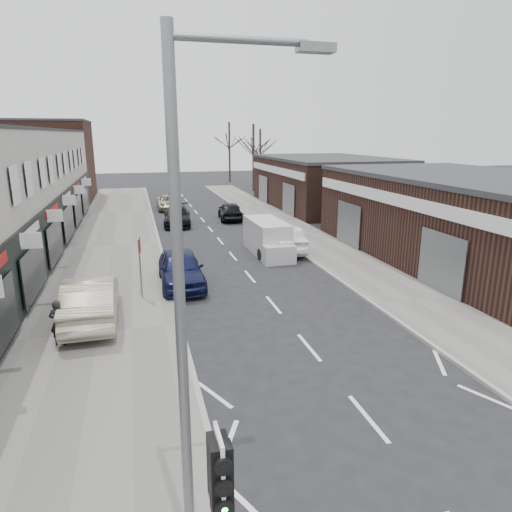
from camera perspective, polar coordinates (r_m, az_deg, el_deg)
ground at (r=10.93m, az=19.24°, el=-24.37°), size 160.00×160.00×0.00m
pavement_left at (r=29.62m, az=-17.44°, el=1.16°), size 5.50×64.00×0.12m
pavement_right at (r=31.54m, az=5.84°, el=2.59°), size 3.50×64.00×0.12m
brick_block_far at (r=52.54m, az=-24.35°, el=10.64°), size 8.00×10.00×8.00m
right_unit_near at (r=27.69m, az=25.24°, el=4.12°), size 10.00×18.00×4.50m
right_unit_far at (r=44.71m, az=8.67°, el=8.99°), size 10.00×16.00×4.50m
tree_far_a at (r=57.02m, az=-0.32°, el=8.14°), size 3.60×3.60×8.00m
tree_far_b at (r=63.42m, az=0.52°, el=8.84°), size 3.60×3.60×7.50m
tree_far_c at (r=68.53m, az=-3.28°, el=9.27°), size 3.60×3.60×8.50m
traffic_light at (r=6.53m, az=-4.50°, el=-27.04°), size 0.28×0.60×3.10m
street_lamp at (r=6.42m, az=-7.99°, el=-4.88°), size 2.23×0.22×8.00m
warning_sign at (r=19.36m, az=-14.30°, el=0.81°), size 0.12×0.80×2.70m
white_van at (r=26.59m, az=1.46°, el=2.23°), size 1.84×5.02×1.94m
sedan_on_pavement at (r=17.80m, az=-19.92°, el=-5.06°), size 1.83×5.12×1.68m
pedestrian at (r=16.17m, az=-23.47°, el=-7.67°), size 0.63×0.48×1.56m
parked_car_left_a at (r=21.23m, az=-9.38°, el=-1.55°), size 1.97×4.83×1.64m
parked_car_left_b at (r=35.66m, az=-9.83°, el=4.95°), size 2.43×5.05×1.42m
parked_car_left_c at (r=43.43m, az=-10.80°, el=6.59°), size 2.23×4.71×1.30m
parked_car_right_a at (r=27.14m, az=3.22°, el=2.22°), size 1.81×4.90×1.60m
parked_car_right_b at (r=37.42m, az=-3.26°, el=5.65°), size 2.13×4.46×1.47m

